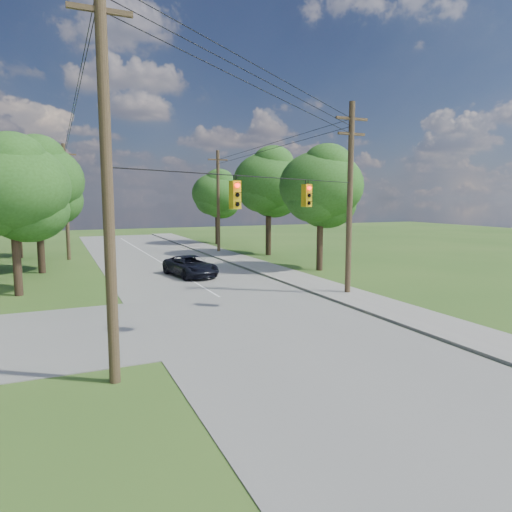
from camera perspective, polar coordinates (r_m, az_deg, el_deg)
name	(u,v)px	position (r m, az deg, el deg)	size (l,w,h in m)	color
ground	(263,364)	(15.25, 0.92, -13.30)	(140.00, 140.00, 0.00)	#2E551C
main_road	(257,320)	(20.37, 0.14, -7.95)	(10.00, 100.00, 0.03)	gray
sidewalk_east	(379,304)	(23.80, 15.13, -5.87)	(2.60, 100.00, 0.12)	gray
pole_sw	(107,166)	(13.47, -18.18, 10.62)	(2.00, 0.32, 12.00)	brown
pole_ne	(350,196)	(25.72, 11.65, 7.34)	(2.00, 0.32, 10.50)	brown
pole_north_e	(218,201)	(45.48, -4.74, 6.91)	(2.00, 0.32, 10.00)	brown
pole_north_w	(66,201)	(42.98, -22.65, 6.37)	(2.00, 0.32, 10.00)	brown
power_lines	(200,128)	(25.91, -7.02, 15.61)	(13.93, 29.62, 4.93)	black
traffic_signals	(275,195)	(19.38, 2.35, 7.66)	(4.91, 3.27, 1.05)	yellow
tree_w_near	(12,188)	(28.05, -28.19, 7.55)	(6.00, 6.00, 8.40)	#3C291E
tree_w_mid	(37,181)	(36.01, -25.71, 8.47)	(6.40, 6.40, 9.22)	#3C291E
tree_w_far	(16,188)	(46.08, -27.82, 7.51)	(6.00, 6.00, 8.73)	#3C291E
tree_e_near	(321,186)	(34.11, 8.11, 8.66)	(6.20, 6.20, 8.81)	#3C291E
tree_e_mid	(269,182)	(43.16, 1.58, 9.28)	(6.60, 6.60, 9.64)	#3C291E
tree_e_far	(217,193)	(53.89, -4.93, 7.80)	(5.80, 5.80, 8.32)	#3C291E
car_main_north	(191,266)	(31.62, -8.18, -1.25)	(2.32, 5.04, 1.40)	black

